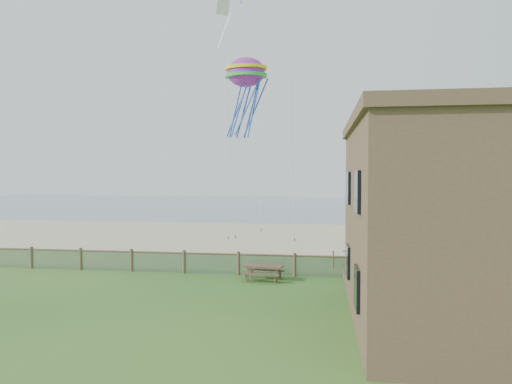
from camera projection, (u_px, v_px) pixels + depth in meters
The scene contains 8 objects.
ground at pixel (212, 307), 18.42m from camera, with size 160.00×160.00×0.00m, color #255B1F.
sand_beach at pixel (270, 236), 40.20m from camera, with size 72.00×20.00×0.02m, color tan.
ocean at pixel (296, 205), 83.75m from camera, with size 160.00×68.00×0.02m, color slate.
chainlink_fence at pixel (238, 265), 24.34m from camera, with size 36.20×0.20×1.25m, color #4A3929, non-canonical shape.
motel_deck at pixel (505, 282), 21.56m from camera, with size 15.00×2.00×0.50m, color brown.
picnic_table at pixel (263, 272), 23.06m from camera, with size 1.92×1.45×0.81m, color brown, non-canonical shape.
octopus_kite at pixel (246, 95), 34.31m from camera, with size 3.20×2.26×6.59m, color #FF2850, non-canonical shape.
kite_white at pixel (223, 20), 34.24m from camera, with size 1.19×0.70×3.19m, color white, non-canonical shape.
Camera 1 is at (4.29, -17.83, 5.28)m, focal length 32.00 mm.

